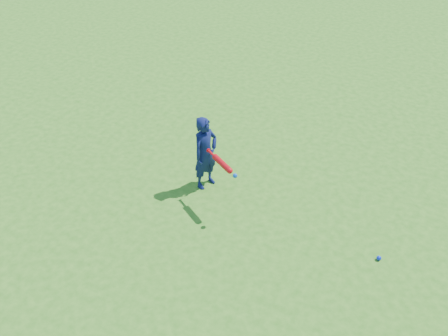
% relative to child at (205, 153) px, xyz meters
% --- Properties ---
extents(ground, '(80.00, 80.00, 0.00)m').
position_rel_child_xyz_m(ground, '(-0.07, 0.49, -0.58)').
color(ground, '#32741B').
rests_on(ground, ground).
extents(child, '(0.39, 0.48, 1.16)m').
position_rel_child_xyz_m(child, '(0.00, 0.00, 0.00)').
color(child, '#10174B').
rests_on(child, ground).
extents(ground_ball_blue, '(0.06, 0.06, 0.06)m').
position_rel_child_xyz_m(ground_ball_blue, '(2.67, -0.33, -0.55)').
color(ground_ball_blue, '#0D26E1').
rests_on(ground_ball_blue, ground).
extents(bat_swing, '(0.64, 0.40, 0.08)m').
position_rel_child_xyz_m(bat_swing, '(0.46, -0.32, 0.16)').
color(bat_swing, red).
rests_on(bat_swing, ground).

